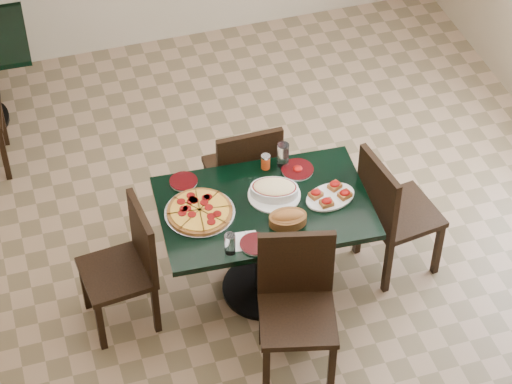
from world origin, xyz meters
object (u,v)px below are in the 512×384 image
object	(u,v)px
main_table	(264,227)
pepperoni_pizza	(200,211)
chair_right	(391,209)
bread_basket	(288,218)
bruschetta_platter	(330,195)
chair_left	(128,262)
chair_near	(297,298)
chair_far	(245,172)
lasagna_casserole	(274,190)

from	to	relation	value
main_table	pepperoni_pizza	size ratio (longest dim) A/B	3.11
chair_right	bread_basket	bearing A→B (deg)	93.44
bread_basket	bruschetta_platter	bearing A→B (deg)	28.42
main_table	chair_left	size ratio (longest dim) A/B	1.48
chair_near	chair_left	world-z (taller)	chair_near
bread_basket	main_table	bearing A→B (deg)	121.16
main_table	chair_near	size ratio (longest dim) A/B	1.39
chair_far	lasagna_casserole	world-z (taller)	chair_far
main_table	chair_near	bearing A→B (deg)	-84.28
chair_far	pepperoni_pizza	distance (m)	0.72
lasagna_casserole	chair_far	bearing A→B (deg)	114.34
bruschetta_platter	pepperoni_pizza	bearing A→B (deg)	159.45
main_table	lasagna_casserole	distance (m)	0.25
main_table	bread_basket	world-z (taller)	bread_basket
bruschetta_platter	main_table	bearing A→B (deg)	158.76
chair_left	bruschetta_platter	size ratio (longest dim) A/B	2.46
chair_left	bruschetta_platter	distance (m)	1.26
chair_near	bruschetta_platter	world-z (taller)	chair_near
chair_near	pepperoni_pizza	size ratio (longest dim) A/B	2.24
chair_right	chair_left	xyz separation A→B (m)	(-1.64, 0.08, -0.03)
chair_near	pepperoni_pizza	xyz separation A→B (m)	(-0.40, 0.59, 0.25)
chair_right	chair_left	size ratio (longest dim) A/B	1.06
chair_near	bruschetta_platter	size ratio (longest dim) A/B	2.63
lasagna_casserole	pepperoni_pizza	bearing A→B (deg)	-157.58
pepperoni_pizza	bread_basket	world-z (taller)	bread_basket
main_table	chair_near	world-z (taller)	chair_near
main_table	chair_far	xyz separation A→B (m)	(0.05, 0.56, -0.06)
chair_left	bruschetta_platter	bearing A→B (deg)	79.84
chair_right	chair_left	bearing A→B (deg)	79.46
bread_basket	chair_far	bearing A→B (deg)	99.20
chair_left	pepperoni_pizza	bearing A→B (deg)	84.94
pepperoni_pizza	chair_right	bearing A→B (deg)	-3.88
lasagna_casserole	bread_basket	bearing A→B (deg)	-68.67
pepperoni_pizza	bruschetta_platter	bearing A→B (deg)	-7.45
chair_left	lasagna_casserole	distance (m)	0.96
chair_near	chair_left	bearing A→B (deg)	159.48
bread_basket	lasagna_casserole	bearing A→B (deg)	97.17
bruschetta_platter	chair_left	bearing A→B (deg)	162.39
pepperoni_pizza	bread_basket	bearing A→B (deg)	-25.91
chair_near	chair_right	size ratio (longest dim) A/B	1.01
chair_far	chair_near	size ratio (longest dim) A/B	0.98
pepperoni_pizza	bread_basket	distance (m)	0.52
lasagna_casserole	bread_basket	world-z (taller)	bread_basket
pepperoni_pizza	main_table	bearing A→B (deg)	-6.75
chair_left	bread_basket	world-z (taller)	chair_left
lasagna_casserole	bread_basket	size ratio (longest dim) A/B	1.40
chair_right	pepperoni_pizza	xyz separation A→B (m)	(-1.19, 0.08, 0.25)
chair_near	lasagna_casserole	distance (m)	0.67
chair_right	bruschetta_platter	size ratio (longest dim) A/B	2.62
bread_basket	bruschetta_platter	size ratio (longest dim) A/B	0.67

